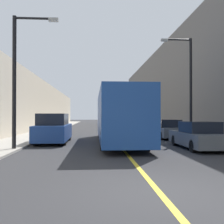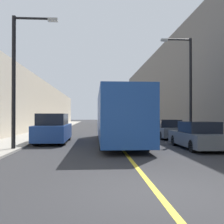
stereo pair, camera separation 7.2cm
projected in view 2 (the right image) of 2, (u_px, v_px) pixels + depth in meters
The scene contains 12 objects.
ground_plane at pixel (156, 192), 6.13m from camera, with size 200.00×200.00×0.00m, color #2D2D30.
sidewalk_left at pixel (57, 128), 35.64m from camera, with size 2.74×72.00×0.11m, color #9E998E.
sidewalk_right at pixel (153, 128), 36.50m from camera, with size 2.74×72.00×0.11m, color #9E998E.
building_row_left at pixel (31, 105), 35.45m from camera, with size 4.00×72.00×6.32m, color beige.
building_row_right at pixel (177, 86), 36.79m from camera, with size 4.00×72.00×11.81m, color #66605B.
road_center_line at pixel (105, 128), 36.07m from camera, with size 0.16×72.00×0.01m, color gold.
bus at pixel (118, 116), 17.08m from camera, with size 2.55×11.90×3.24m.
parked_suv_left at pixel (53, 129), 17.10m from camera, with size 1.94×4.97×1.91m.
car_right_near at pixel (198, 136), 14.08m from camera, with size 1.83×4.71×1.46m.
car_right_mid at pixel (167, 130), 20.44m from camera, with size 1.78×4.62×1.46m.
street_lamp_left at pixel (18, 73), 13.39m from camera, with size 2.32×0.24×6.78m.
street_lamp_right at pixel (188, 82), 19.27m from camera, with size 2.32×0.24×7.36m.
Camera 2 is at (-1.44, -6.08, 1.80)m, focal length 42.00 mm.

